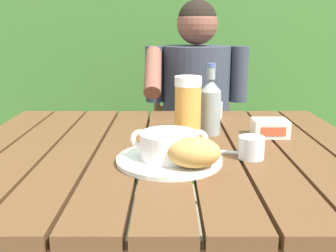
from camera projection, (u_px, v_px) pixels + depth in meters
dining_table at (166, 178)px, 1.15m from camera, size 1.18×0.98×0.76m
hedge_backdrop at (125, 5)px, 2.78m from camera, size 3.02×0.90×2.85m
chair_near_diner at (194, 143)px, 2.09m from camera, size 0.43×0.46×0.95m
person_eating at (196, 109)px, 1.84m from camera, size 0.48×0.47×1.22m
serving_plate at (170, 160)px, 1.00m from camera, size 0.27×0.27×0.01m
soup_bowl at (170, 144)px, 0.99m from camera, size 0.20×0.15×0.07m
bread_roll at (195, 152)px, 0.92m from camera, size 0.13×0.10×0.07m
beer_glass at (188, 109)px, 1.17m from camera, size 0.08×0.08×0.20m
beer_bottle at (211, 106)px, 1.23m from camera, size 0.07×0.07×0.23m
water_glass_small at (252, 148)px, 1.02m from camera, size 0.07×0.07×0.06m
butter_tub at (271, 128)px, 1.23m from camera, size 0.11×0.08×0.05m
table_knife at (220, 151)px, 1.07m from camera, size 0.15×0.06×0.01m
diner_bowl at (204, 109)px, 1.49m from camera, size 0.15×0.15×0.06m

